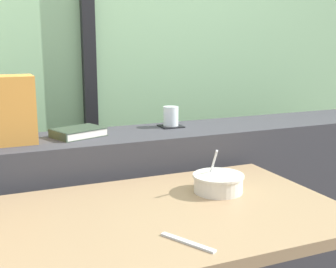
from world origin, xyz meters
name	(u,v)px	position (x,y,z in m)	size (l,w,h in m)	color
outdoor_backdrop	(93,2)	(0.00, 1.26, 1.40)	(4.80, 0.08, 2.80)	#8EBC89
window_divider_post	(88,20)	(-0.05, 1.19, 1.30)	(0.07, 0.05, 2.60)	black
dark_console_ledge	(140,220)	(0.00, 0.55, 0.40)	(2.80, 0.35, 0.81)	#38383D
breakfast_table	(173,242)	(-0.10, -0.04, 0.57)	(1.05, 0.71, 0.68)	#826849
coaster_square	(171,126)	(0.18, 0.61, 0.81)	(0.10, 0.10, 0.01)	black
juice_glass	(171,117)	(0.18, 0.61, 0.85)	(0.07, 0.07, 0.09)	white
closed_book	(78,132)	(-0.26, 0.57, 0.82)	(0.24, 0.20, 0.03)	#334233
soup_bowl	(218,183)	(0.11, 0.05, 0.71)	(0.18, 0.18, 0.16)	silver
fork_utensil	(188,242)	(-0.16, -0.27, 0.68)	(0.02, 0.17, 0.01)	silver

